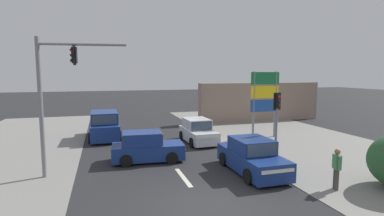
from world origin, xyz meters
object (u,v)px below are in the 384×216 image
Objects in this scene: traffic_signal_mast at (53,89)px; hatchback_kerbside_parked at (198,132)px; pedestal_signal_right_kerb at (277,116)px; sedan_crossing_left at (252,157)px; shopping_plaza_sign at (265,95)px; pedestrian_at_kerb at (337,167)px; suv_oncoming_near at (105,126)px; hatchback_receding_far at (146,148)px.

traffic_signal_mast is 1.63× the size of hatchback_kerbside_parked.
traffic_signal_mast is 9.57m from hatchback_kerbside_parked.
sedan_crossing_left is at bearing -156.52° from pedestal_signal_right_kerb.
shopping_plaza_sign reaches higher than hatchback_kerbside_parked.
pedestrian_at_kerb is (2.66, -9.20, 0.22)m from hatchback_kerbside_parked.
hatchback_kerbside_parked is at bearing -179.10° from shopping_plaza_sign.
pedestrian_at_kerb is at bearing -55.13° from suv_oncoming_near.
suv_oncoming_near is (-10.71, 2.87, -2.10)m from shopping_plaza_sign.
hatchback_receding_far is at bearing 144.49° from sedan_crossing_left.
shopping_plaza_sign is 8.11m from sedan_crossing_left.
pedestal_signal_right_kerb is 0.78× the size of suv_oncoming_near.
traffic_signal_mast is at bearing -105.26° from suv_oncoming_near.
suv_oncoming_near is (-2.01, 6.22, 0.18)m from hatchback_receding_far.
traffic_signal_mast is 3.68× the size of pedestrian_at_kerb.
hatchback_receding_far is at bearing 17.02° from traffic_signal_mast.
pedestal_signal_right_kerb reaches higher than pedestrian_at_kerb.
sedan_crossing_left is 5.34m from hatchback_receding_far.
shopping_plaza_sign is (12.74, 4.58, -0.85)m from traffic_signal_mast.
suv_oncoming_near reaches higher than pedestrian_at_kerb.
traffic_signal_mast is 1.30× the size of shopping_plaza_sign.
traffic_signal_mast is 1.69× the size of pedestal_signal_right_kerb.
hatchback_receding_far is at bearing -158.98° from shopping_plaza_sign.
sedan_crossing_left is (-1.70, -0.74, -1.71)m from pedestal_signal_right_kerb.
pedestal_signal_right_kerb is 6.30m from hatchback_kerbside_parked.
sedan_crossing_left is (-4.35, -6.45, -2.28)m from shopping_plaza_sign.
hatchback_kerbside_parked is at bearing 94.89° from sedan_crossing_left.
pedestal_signal_right_kerb is 11.87m from suv_oncoming_near.
suv_oncoming_near is 14.81m from pedestrian_at_kerb.
suv_oncoming_near is at bearing 107.90° from hatchback_receding_far.
sedan_crossing_left is at bearing -55.70° from suv_oncoming_near.
suv_oncoming_near is (2.03, 7.45, -2.95)m from traffic_signal_mast.
hatchback_kerbside_parked is at bearing 111.73° from pedestal_signal_right_kerb.
suv_oncoming_near is (-8.06, 8.58, -1.53)m from pedestal_signal_right_kerb.
hatchback_receding_far is (-6.05, 2.37, -1.71)m from pedestal_signal_right_kerb.
hatchback_receding_far is 1.01× the size of hatchback_kerbside_parked.
sedan_crossing_left reaches higher than hatchback_receding_far.
traffic_signal_mast is 5.26m from hatchback_receding_far.
suv_oncoming_near is 2.80× the size of pedestrian_at_kerb.
shopping_plaza_sign reaches higher than pedestal_signal_right_kerb.
hatchback_kerbside_parked is (5.81, -2.95, -0.18)m from suv_oncoming_near.
hatchback_kerbside_parked is (-4.90, -0.08, -2.28)m from shopping_plaza_sign.
traffic_signal_mast reaches higher than pedestal_signal_right_kerb.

